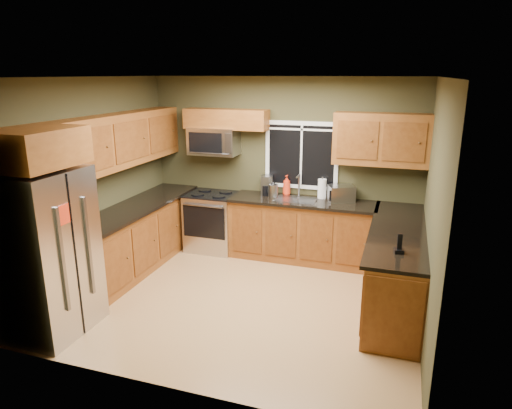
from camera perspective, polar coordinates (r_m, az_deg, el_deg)
The scene contains 28 objects.
floor at distance 5.88m, azimuth -1.56°, elevation -11.71°, with size 4.20×4.20×0.00m, color #AE7E4C.
ceiling at distance 5.20m, azimuth -1.79°, elevation 15.64°, with size 4.20×4.20×0.00m, color white.
back_wall at distance 7.06m, azimuth 3.29°, elevation 4.70°, with size 4.20×4.20×0.00m, color #39361E.
front_wall at distance 3.82m, azimuth -10.87°, elevation -5.55°, with size 4.20×4.20×0.00m, color #39361E.
left_wall at distance 6.39m, azimuth -19.71°, elevation 2.56°, with size 3.60×3.60×0.00m, color #39361E.
right_wall at distance 5.09m, azimuth 21.17°, elevation -0.86°, with size 3.60×3.60×0.00m, color #39361E.
window at distance 6.93m, azimuth 5.69°, elevation 6.15°, with size 1.12×0.03×1.02m.
base_cabinets_left at distance 6.84m, azimuth -14.60°, elevation -4.03°, with size 0.60×2.65×0.90m, color brown.
countertop_left at distance 6.68m, azimuth -14.70°, elevation -0.26°, with size 0.65×2.65×0.04m, color black.
base_cabinets_back at distance 6.92m, azimuth 5.86°, elevation -3.33°, with size 2.17×0.60×0.90m, color brown.
countertop_back at distance 6.75m, azimuth 5.93°, elevation 0.37°, with size 2.17×0.65×0.04m, color black.
base_cabinets_peninsula at distance 5.89m, azimuth 17.15°, elevation -7.54°, with size 0.60×2.52×0.90m.
countertop_peninsula at distance 5.73m, azimuth 17.29°, elevation -3.17°, with size 0.65×2.50×0.04m, color black.
upper_cabinets_left at distance 6.58m, azimuth -16.47°, elevation 7.75°, with size 0.33×2.65×0.72m, color brown.
upper_cabinets_back_left at distance 7.06m, azimuth -3.76°, elevation 10.61°, with size 1.30×0.33×0.30m, color brown.
upper_cabinets_back_right at distance 6.59m, azimuth 15.37°, elevation 7.85°, with size 1.30×0.33×0.72m, color brown.
upper_cabinet_over_fridge at distance 5.07m, azimuth -26.09°, elevation 6.41°, with size 0.72×0.90×0.38m, color brown.
refrigerator at distance 5.34m, azimuth -24.60°, elevation -5.58°, with size 0.74×0.90×1.80m.
range at distance 7.32m, azimuth -5.47°, elevation -2.08°, with size 0.76×0.69×0.94m.
microwave at distance 7.15m, azimuth -5.30°, elevation 7.89°, with size 0.76×0.41×0.42m.
sink at distance 6.79m, azimuth 5.02°, elevation 0.75°, with size 0.60×0.42×0.36m.
toaster_oven at distance 6.77m, azimuth 10.59°, elevation 1.38°, with size 0.44×0.40×0.23m.
coffee_maker at distance 7.02m, azimuth 1.35°, elevation 2.37°, with size 0.22×0.27×0.29m.
kettle at distance 6.84m, azimuth 2.17°, elevation 1.80°, with size 0.15×0.15×0.25m.
paper_towel_roll at distance 6.86m, azimuth 8.25°, elevation 1.97°, with size 0.14×0.14×0.32m.
soap_bottle_a at distance 6.99m, azimuth 3.86°, elevation 2.44°, with size 0.12×0.12×0.31m, color red.
soap_bottle_c at distance 6.93m, azimuth 2.15°, elevation 1.66°, with size 0.12×0.12×0.15m, color white.
cordless_phone at distance 4.98m, azimuth 17.46°, elevation -5.10°, with size 0.11×0.11×0.21m.
Camera 1 is at (1.77, -4.89, 2.74)m, focal length 32.00 mm.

